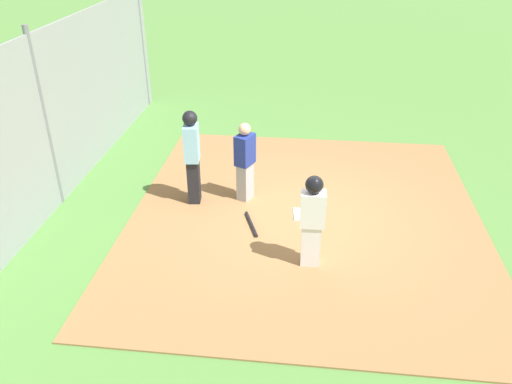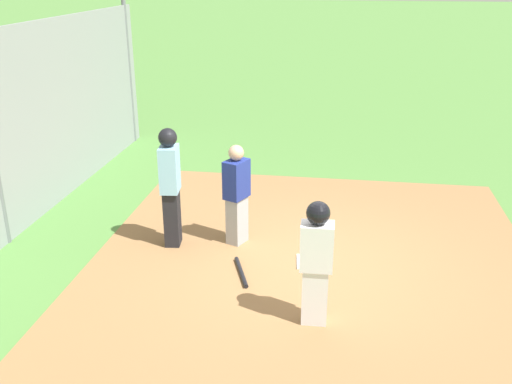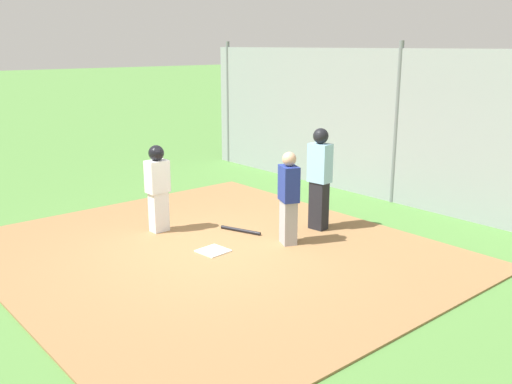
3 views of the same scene
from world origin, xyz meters
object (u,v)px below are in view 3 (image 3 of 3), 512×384
baseball_bat (241,230)px  catcher (289,197)px  home_plate (213,251)px  umpire (320,176)px  runner (158,184)px

baseball_bat → catcher: bearing=-6.4°
home_plate → baseball_bat: size_ratio=0.55×
umpire → catcher: bearing=6.1°
catcher → umpire: (0.21, -0.96, 0.17)m
umpire → runner: size_ratio=1.18×
home_plate → catcher: catcher is taller
catcher → baseball_bat: catcher is taller
catcher → umpire: size_ratio=0.85×
runner → baseball_bat: runner is taller
runner → baseball_bat: size_ratio=1.93×
catcher → runner: 2.37m
runner → baseball_bat: (-0.99, -1.07, -0.85)m
umpire → runner: 2.87m
runner → baseball_bat: bearing=45.3°
home_plate → runner: bearing=4.3°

